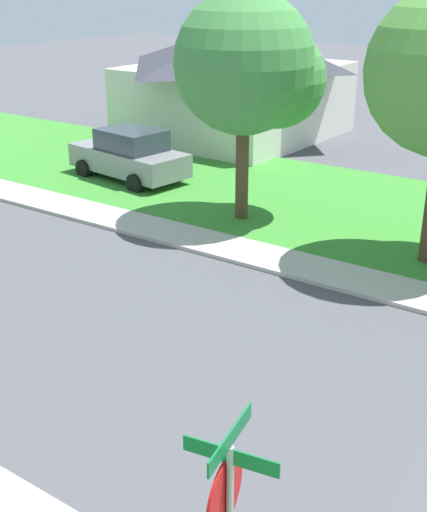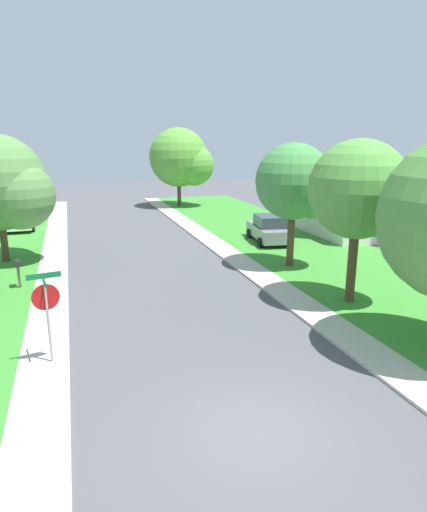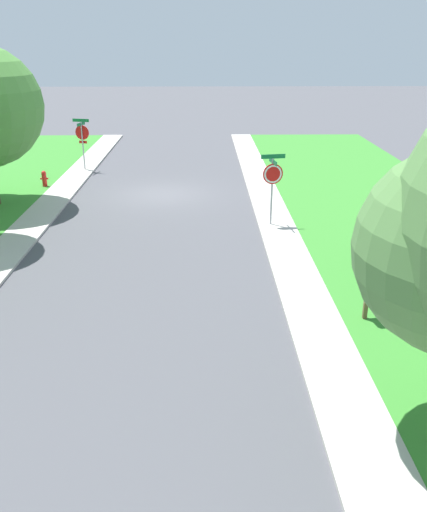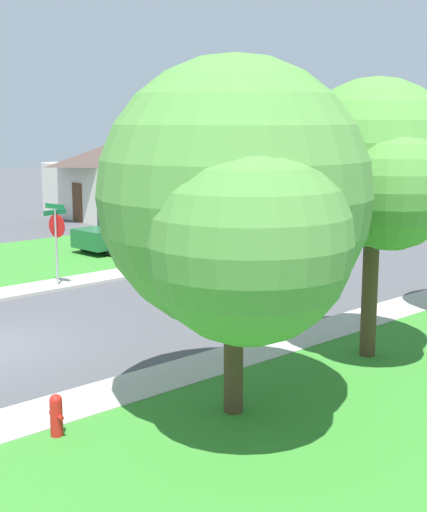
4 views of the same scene
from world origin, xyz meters
name	(u,v)px [view 1 (image 1 of 4)]	position (x,y,z in m)	size (l,w,h in m)	color
sidewalk_east	(187,237)	(4.70, 12.00, 0.05)	(1.40, 56.00, 0.10)	#B7B2A8
lawn_east	(275,194)	(9.40, 12.00, 0.04)	(8.00, 56.00, 0.08)	#38842D
stop_sign_far_corner	(227,510)	(-4.47, 4.65, 1.89)	(0.91, 0.91, 2.77)	#9E9EA3
car_grey_far_down_street	(130,155)	(8.06, 16.89, 0.87)	(2.48, 4.51, 1.76)	gray
tree_across_left	(253,68)	(7.00, 11.47, 4.19)	(4.00, 3.72, 6.18)	#4C3823
house_right_setback	(237,80)	(15.96, 17.72, 2.38)	(9.20, 8.03, 4.60)	silver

